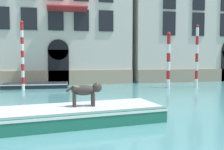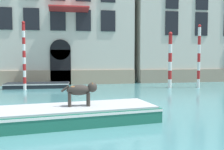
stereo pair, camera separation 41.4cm
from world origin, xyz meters
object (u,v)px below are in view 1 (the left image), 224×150
(mooring_pole_4, at_px, (197,56))
(dog_on_deck, at_px, (86,90))
(mooring_pole_0, at_px, (168,60))
(boat_moored_near_palazzo, at_px, (36,85))
(mooring_pole_2, at_px, (22,56))
(boat_foreground, at_px, (75,114))

(mooring_pole_4, bearing_deg, dog_on_deck, -137.03)
(mooring_pole_0, bearing_deg, boat_moored_near_palazzo, 168.38)
(mooring_pole_2, bearing_deg, boat_moored_near_palazzo, 61.29)
(mooring_pole_0, distance_m, mooring_pole_4, 2.20)
(boat_foreground, bearing_deg, dog_on_deck, 0.93)
(boat_foreground, relative_size, mooring_pole_4, 1.37)
(boat_moored_near_palazzo, bearing_deg, mooring_pole_0, -9.57)
(boat_foreground, bearing_deg, mooring_pole_0, 42.45)
(mooring_pole_0, height_order, mooring_pole_2, mooring_pole_2)
(mooring_pole_0, height_order, mooring_pole_4, mooring_pole_4)
(mooring_pole_2, bearing_deg, boat_foreground, -73.46)
(boat_foreground, height_order, boat_moored_near_palazzo, boat_foreground)
(boat_moored_near_palazzo, xyz_separation_m, mooring_pole_2, (-0.73, -1.32, 2.17))
(dog_on_deck, xyz_separation_m, mooring_pole_2, (-3.24, 9.43, 1.25))
(boat_foreground, xyz_separation_m, mooring_pole_2, (-2.82, 9.49, 2.07))
(dog_on_deck, height_order, boat_moored_near_palazzo, dog_on_deck)
(mooring_pole_2, relative_size, mooring_pole_4, 1.01)
(mooring_pole_2, height_order, mooring_pole_4, mooring_pole_2)
(mooring_pole_2, distance_m, mooring_pole_4, 12.50)
(boat_foreground, relative_size, mooring_pole_2, 1.36)
(boat_moored_near_palazzo, xyz_separation_m, mooring_pole_4, (11.75, -2.16, 2.15))
(boat_moored_near_palazzo, distance_m, mooring_pole_2, 2.65)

